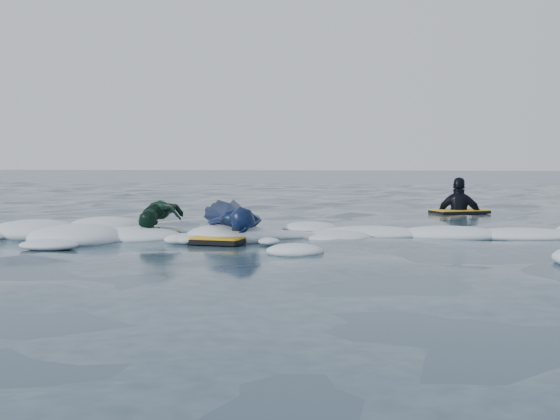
{
  "coord_description": "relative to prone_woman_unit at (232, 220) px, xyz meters",
  "views": [
    {
      "loc": [
        2.41,
        -7.49,
        0.99
      ],
      "look_at": [
        1.19,
        1.6,
        0.34
      ],
      "focal_mm": 45.0,
      "sensor_mm": 36.0,
      "label": 1
    }
  ],
  "objects": [
    {
      "name": "foam_band",
      "position": [
        -0.64,
        -0.11,
        -0.24
      ],
      "size": [
        12.0,
        3.1,
        0.3
      ],
      "primitive_type": null,
      "color": "white",
      "rests_on": "ground"
    },
    {
      "name": "ground",
      "position": [
        -0.64,
        -1.15,
        -0.24
      ],
      "size": [
        120.0,
        120.0,
        0.0
      ],
      "primitive_type": "plane",
      "color": "#1B3841",
      "rests_on": "ground"
    },
    {
      "name": "prone_woman_unit",
      "position": [
        0.0,
        0.0,
        0.0
      ],
      "size": [
        1.25,
        1.87,
        0.46
      ],
      "rotation": [
        0.0,
        0.0,
        1.43
      ],
      "color": "black",
      "rests_on": "ground"
    },
    {
      "name": "waiting_rider_unit",
      "position": [
        3.35,
        4.6,
        -0.31
      ],
      "size": [
        1.16,
        0.94,
        1.53
      ],
      "rotation": [
        0.0,
        0.0,
        0.44
      ],
      "color": "black",
      "rests_on": "ground"
    },
    {
      "name": "prone_child_unit",
      "position": [
        -1.0,
        0.26,
        -0.0
      ],
      "size": [
        0.61,
        1.21,
        0.46
      ],
      "rotation": [
        0.0,
        0.0,
        1.46
      ],
      "color": "black",
      "rests_on": "ground"
    }
  ]
}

